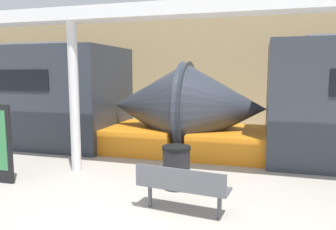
{
  "coord_description": "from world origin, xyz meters",
  "views": [
    {
      "loc": [
        1.81,
        -3.65,
        2.31
      ],
      "look_at": [
        -0.12,
        3.09,
        1.4
      ],
      "focal_mm": 35.0,
      "sensor_mm": 36.0,
      "label": 1
    }
  ],
  "objects": [
    {
      "name": "trash_bin",
      "position": [
        0.22,
        2.52,
        0.43
      ],
      "size": [
        0.57,
        0.57,
        0.85
      ],
      "color": "black",
      "rests_on": "ground_plane"
    },
    {
      "name": "support_column_near",
      "position": [
        -2.34,
        2.99,
        1.72
      ],
      "size": [
        0.23,
        0.23,
        3.44
      ],
      "primitive_type": "cylinder",
      "color": "silver",
      "rests_on": "ground_plane"
    },
    {
      "name": "station_wall",
      "position": [
        0.0,
        10.72,
        2.5
      ],
      "size": [
        56.0,
        0.2,
        5.0
      ],
      "primitive_type": "cube",
      "color": "tan",
      "rests_on": "ground_plane"
    },
    {
      "name": "canopy_beam",
      "position": [
        -2.34,
        2.99,
        3.58
      ],
      "size": [
        28.0,
        0.6,
        0.28
      ],
      "primitive_type": "cube",
      "color": "silver",
      "rests_on": "support_column_near"
    },
    {
      "name": "bench_near",
      "position": [
        0.62,
        1.34,
        0.5
      ],
      "size": [
        1.58,
        0.63,
        0.8
      ],
      "rotation": [
        0.0,
        0.0,
        -0.13
      ],
      "color": "#4C4F54",
      "rests_on": "ground_plane"
    }
  ]
}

